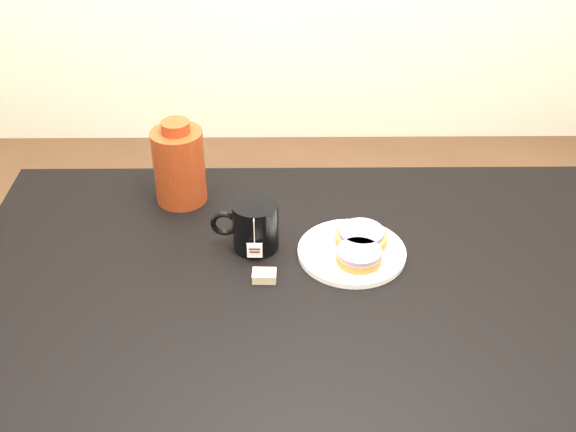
% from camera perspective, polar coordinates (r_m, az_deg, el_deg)
% --- Properties ---
extents(table, '(1.40, 0.90, 0.75)m').
position_cam_1_polar(table, '(1.41, 2.92, -8.51)').
color(table, black).
rests_on(table, ground_plane).
extents(plate, '(0.21, 0.21, 0.02)m').
position_cam_1_polar(plate, '(1.44, 5.06, -2.80)').
color(plate, white).
rests_on(plate, table).
extents(bagel_back, '(0.14, 0.14, 0.03)m').
position_cam_1_polar(bagel_back, '(1.45, 5.82, -1.59)').
color(bagel_back, brown).
rests_on(bagel_back, plate).
extents(bagel_front, '(0.12, 0.12, 0.03)m').
position_cam_1_polar(bagel_front, '(1.40, 5.64, -3.13)').
color(bagel_front, brown).
rests_on(bagel_front, plate).
extents(mug, '(0.14, 0.10, 0.10)m').
position_cam_1_polar(mug, '(1.43, -2.68, -0.76)').
color(mug, black).
rests_on(mug, table).
extents(teabag_pouch, '(0.05, 0.03, 0.02)m').
position_cam_1_polar(teabag_pouch, '(1.37, -1.89, -4.75)').
color(teabag_pouch, '#C6B793').
rests_on(teabag_pouch, table).
extents(bagel_package, '(0.14, 0.14, 0.19)m').
position_cam_1_polar(bagel_package, '(1.57, -8.60, 4.02)').
color(bagel_package, '#5E1D0C').
rests_on(bagel_package, table).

